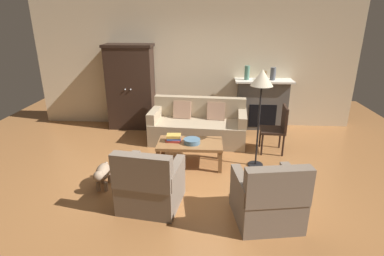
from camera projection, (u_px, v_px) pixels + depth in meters
ground_plane at (186, 174)px, 5.02m from camera, size 9.60×9.60×0.00m
back_wall at (194, 64)px, 6.92m from camera, size 7.20×0.10×2.80m
fireplace at (262, 104)px, 6.89m from camera, size 1.26×0.48×1.12m
armoire at (131, 87)px, 6.84m from camera, size 1.06×0.57×1.87m
couch at (198, 126)px, 6.25m from camera, size 1.98×0.99×0.86m
coffee_table at (190, 145)px, 5.21m from camera, size 1.10×0.60×0.42m
fruit_bowl at (192, 141)px, 5.14m from camera, size 0.28×0.28×0.08m
book_stack at (174, 138)px, 5.21m from camera, size 0.26×0.20×0.12m
mantel_vase_jade at (247, 73)px, 6.65m from camera, size 0.11×0.11×0.30m
mantel_vase_bronze at (264, 75)px, 6.64m from camera, size 0.10×0.10×0.20m
mantel_vase_slate at (273, 74)px, 6.62m from camera, size 0.12×0.12×0.27m
armchair_near_left at (150, 185)px, 4.08m from camera, size 0.88×0.88×0.88m
armchair_near_right at (268, 200)px, 3.76m from camera, size 0.88×0.88×0.88m
side_chair_wooden at (278, 126)px, 5.67m from camera, size 0.47×0.47×0.90m
floor_lamp at (262, 84)px, 4.81m from camera, size 0.36×0.36×1.66m
dog at (102, 173)px, 4.54m from camera, size 0.24×0.57×0.39m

